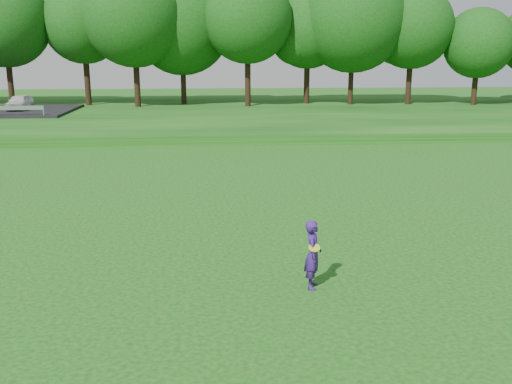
{
  "coord_description": "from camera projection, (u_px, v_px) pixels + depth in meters",
  "views": [
    {
      "loc": [
        -0.88,
        -13.39,
        5.33
      ],
      "look_at": [
        0.35,
        2.75,
        1.3
      ],
      "focal_mm": 40.0,
      "sensor_mm": 36.0,
      "label": 1
    }
  ],
  "objects": [
    {
      "name": "treeline",
      "position": [
        221.0,
        17.0,
        49.12
      ],
      "size": [
        104.0,
        7.0,
        15.0
      ],
      "primitive_type": null,
      "color": "#133E0E",
      "rests_on": "berm"
    },
    {
      "name": "berm",
      "position": [
        223.0,
        113.0,
        47.13
      ],
      "size": [
        130.0,
        30.0,
        0.6
      ],
      "primitive_type": "cube",
      "color": "#0D450F",
      "rests_on": "ground"
    },
    {
      "name": "woman",
      "position": [
        313.0,
        254.0,
        13.01
      ],
      "size": [
        0.51,
        0.66,
        1.61
      ],
      "color": "#391972",
      "rests_on": "ground"
    },
    {
      "name": "walking_path",
      "position": [
        228.0,
        143.0,
        33.66
      ],
      "size": [
        130.0,
        1.6,
        0.04
      ],
      "primitive_type": "cube",
      "color": "gray",
      "rests_on": "ground"
    },
    {
      "name": "ground",
      "position": [
        250.0,
        269.0,
        14.31
      ],
      "size": [
        140.0,
        140.0,
        0.0
      ],
      "primitive_type": "plane",
      "color": "#0D450F",
      "rests_on": "ground"
    }
  ]
}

